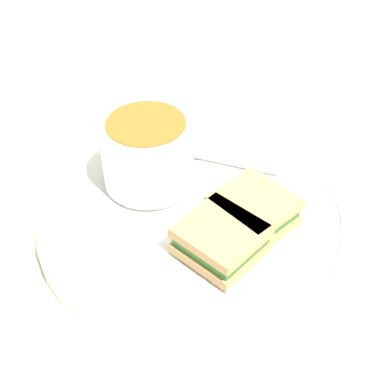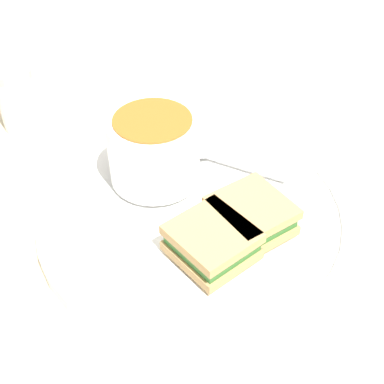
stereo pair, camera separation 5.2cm
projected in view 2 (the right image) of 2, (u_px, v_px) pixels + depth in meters
ground_plane at (192, 223)px, 0.55m from camera, size 2.40×2.40×0.00m
plate at (192, 215)px, 0.54m from camera, size 0.31×0.31×0.02m
soup_bowl at (154, 149)px, 0.55m from camera, size 0.09×0.09×0.07m
spoon at (205, 154)px, 0.60m from camera, size 0.12×0.05×0.01m
sandwich_half_near at (212, 242)px, 0.48m from camera, size 0.10×0.10×0.03m
sandwich_half_far at (251, 216)px, 0.51m from camera, size 0.10×0.10×0.03m
salt_shaker at (19, 100)px, 0.66m from camera, size 0.05×0.05×0.08m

